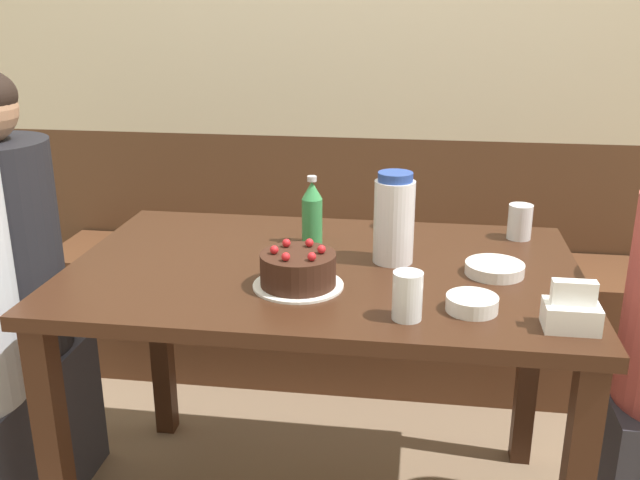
{
  "coord_description": "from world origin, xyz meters",
  "views": [
    {
      "loc": [
        0.23,
        -1.66,
        1.41
      ],
      "look_at": [
        -0.02,
        0.05,
        0.82
      ],
      "focal_mm": 40.0,
      "sensor_mm": 36.0,
      "label": 1
    }
  ],
  "objects_px": {
    "bowl_soup_white": "(472,303)",
    "person_pale_blue_shirt": "(10,304)",
    "birthday_cake": "(298,270)",
    "glass_tumbler_short": "(520,222)",
    "bench_seat": "(353,317)",
    "napkin_holder": "(572,311)",
    "water_pitcher": "(394,219)",
    "glass_water_tall": "(400,213)",
    "bowl_rice_small": "(494,268)",
    "glass_shot_small": "(407,296)",
    "soju_bottle": "(312,212)"
  },
  "relations": [
    {
      "from": "birthday_cake",
      "to": "napkin_holder",
      "type": "relative_size",
      "value": 1.94
    },
    {
      "from": "glass_tumbler_short",
      "to": "napkin_holder",
      "type": "bearing_deg",
      "value": -86.4
    },
    {
      "from": "bowl_rice_small",
      "to": "napkin_holder",
      "type": "bearing_deg",
      "value": -66.21
    },
    {
      "from": "glass_water_tall",
      "to": "glass_tumbler_short",
      "type": "bearing_deg",
      "value": -9.12
    },
    {
      "from": "glass_shot_small",
      "to": "person_pale_blue_shirt",
      "type": "height_order",
      "value": "person_pale_blue_shirt"
    },
    {
      "from": "birthday_cake",
      "to": "glass_tumbler_short",
      "type": "distance_m",
      "value": 0.7
    },
    {
      "from": "water_pitcher",
      "to": "person_pale_blue_shirt",
      "type": "relative_size",
      "value": 0.19
    },
    {
      "from": "bench_seat",
      "to": "person_pale_blue_shirt",
      "type": "bearing_deg",
      "value": -138.5
    },
    {
      "from": "glass_water_tall",
      "to": "napkin_holder",
      "type": "bearing_deg",
      "value": -59.42
    },
    {
      "from": "bench_seat",
      "to": "soju_bottle",
      "type": "xyz_separation_m",
      "value": [
        -0.05,
        -0.67,
        0.62
      ]
    },
    {
      "from": "water_pitcher",
      "to": "bowl_rice_small",
      "type": "relative_size",
      "value": 1.63
    },
    {
      "from": "glass_tumbler_short",
      "to": "bowl_rice_small",
      "type": "bearing_deg",
      "value": -107.61
    },
    {
      "from": "birthday_cake",
      "to": "soju_bottle",
      "type": "xyz_separation_m",
      "value": [
        -0.01,
        0.31,
        0.05
      ]
    },
    {
      "from": "glass_tumbler_short",
      "to": "person_pale_blue_shirt",
      "type": "bearing_deg",
      "value": -169.88
    },
    {
      "from": "bowl_soup_white",
      "to": "glass_shot_small",
      "type": "height_order",
      "value": "glass_shot_small"
    },
    {
      "from": "soju_bottle",
      "to": "glass_water_tall",
      "type": "bearing_deg",
      "value": 37.27
    },
    {
      "from": "bench_seat",
      "to": "napkin_holder",
      "type": "bearing_deg",
      "value": -63.81
    },
    {
      "from": "birthday_cake",
      "to": "soju_bottle",
      "type": "height_order",
      "value": "soju_bottle"
    },
    {
      "from": "bowl_soup_white",
      "to": "person_pale_blue_shirt",
      "type": "bearing_deg",
      "value": 168.23
    },
    {
      "from": "napkin_holder",
      "to": "bowl_rice_small",
      "type": "height_order",
      "value": "napkin_holder"
    },
    {
      "from": "glass_water_tall",
      "to": "person_pale_blue_shirt",
      "type": "relative_size",
      "value": 0.07
    },
    {
      "from": "bowl_soup_white",
      "to": "glass_water_tall",
      "type": "height_order",
      "value": "glass_water_tall"
    },
    {
      "from": "soju_bottle",
      "to": "bowl_rice_small",
      "type": "relative_size",
      "value": 1.32
    },
    {
      "from": "bowl_soup_white",
      "to": "person_pale_blue_shirt",
      "type": "xyz_separation_m",
      "value": [
        -1.25,
        0.26,
        -0.2
      ]
    },
    {
      "from": "soju_bottle",
      "to": "bowl_soup_white",
      "type": "xyz_separation_m",
      "value": [
        0.41,
        -0.39,
        -0.07
      ]
    },
    {
      "from": "bowl_rice_small",
      "to": "glass_tumbler_short",
      "type": "relative_size",
      "value": 1.47
    },
    {
      "from": "glass_water_tall",
      "to": "glass_shot_small",
      "type": "distance_m",
      "value": 0.63
    },
    {
      "from": "bowl_soup_white",
      "to": "glass_shot_small",
      "type": "bearing_deg",
      "value": -156.57
    },
    {
      "from": "bench_seat",
      "to": "soju_bottle",
      "type": "bearing_deg",
      "value": -94.63
    },
    {
      "from": "glass_water_tall",
      "to": "glass_tumbler_short",
      "type": "relative_size",
      "value": 0.9
    },
    {
      "from": "birthday_cake",
      "to": "napkin_holder",
      "type": "bearing_deg",
      "value": -13.45
    },
    {
      "from": "bench_seat",
      "to": "birthday_cake",
      "type": "distance_m",
      "value": 1.13
    },
    {
      "from": "bowl_rice_small",
      "to": "glass_water_tall",
      "type": "bearing_deg",
      "value": 125.67
    },
    {
      "from": "bench_seat",
      "to": "bowl_rice_small",
      "type": "relative_size",
      "value": 16.35
    },
    {
      "from": "glass_shot_small",
      "to": "person_pale_blue_shirt",
      "type": "distance_m",
      "value": 1.18
    },
    {
      "from": "bowl_soup_white",
      "to": "water_pitcher",
      "type": "bearing_deg",
      "value": 123.22
    },
    {
      "from": "bench_seat",
      "to": "birthday_cake",
      "type": "height_order",
      "value": "birthday_cake"
    },
    {
      "from": "bench_seat",
      "to": "water_pitcher",
      "type": "relative_size",
      "value": 10.03
    },
    {
      "from": "birthday_cake",
      "to": "person_pale_blue_shirt",
      "type": "bearing_deg",
      "value": 168.13
    },
    {
      "from": "water_pitcher",
      "to": "napkin_holder",
      "type": "xyz_separation_m",
      "value": [
        0.38,
        -0.34,
        -0.08
      ]
    },
    {
      "from": "bench_seat",
      "to": "birthday_cake",
      "type": "relative_size",
      "value": 10.99
    },
    {
      "from": "water_pitcher",
      "to": "soju_bottle",
      "type": "xyz_separation_m",
      "value": [
        -0.23,
        0.11,
        -0.02
      ]
    },
    {
      "from": "water_pitcher",
      "to": "bowl_rice_small",
      "type": "bearing_deg",
      "value": -11.89
    },
    {
      "from": "soju_bottle",
      "to": "glass_tumbler_short",
      "type": "relative_size",
      "value": 1.94
    },
    {
      "from": "bench_seat",
      "to": "person_pale_blue_shirt",
      "type": "xyz_separation_m",
      "value": [
        -0.9,
        -0.79,
        0.35
      ]
    },
    {
      "from": "glass_water_tall",
      "to": "bowl_soup_white",
      "type": "bearing_deg",
      "value": -72.69
    },
    {
      "from": "birthday_cake",
      "to": "napkin_holder",
      "type": "height_order",
      "value": "napkin_holder"
    },
    {
      "from": "birthday_cake",
      "to": "glass_water_tall",
      "type": "height_order",
      "value": "birthday_cake"
    },
    {
      "from": "napkin_holder",
      "to": "glass_water_tall",
      "type": "relative_size",
      "value": 1.25
    },
    {
      "from": "bowl_soup_white",
      "to": "glass_water_tall",
      "type": "bearing_deg",
      "value": 107.31
    }
  ]
}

